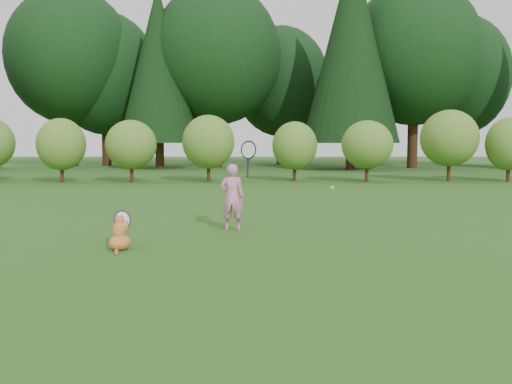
# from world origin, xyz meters

# --- Properties ---
(ground) EXTENTS (100.00, 100.00, 0.00)m
(ground) POSITION_xyz_m (0.00, 0.00, 0.00)
(ground) COLOR #295417
(ground) RESTS_ON ground
(shrub_row) EXTENTS (28.00, 3.00, 2.80)m
(shrub_row) POSITION_xyz_m (0.00, 13.00, 1.40)
(shrub_row) COLOR #5A7C26
(shrub_row) RESTS_ON ground
(woodland_backdrop) EXTENTS (48.00, 10.00, 15.00)m
(woodland_backdrop) POSITION_xyz_m (0.00, 23.00, 7.50)
(woodland_backdrop) COLOR black
(woodland_backdrop) RESTS_ON ground
(child) EXTENTS (0.68, 0.41, 1.80)m
(child) POSITION_xyz_m (-0.22, 0.88, 0.63)
(child) COLOR pink
(child) RESTS_ON ground
(cat) EXTENTS (0.44, 0.79, 0.71)m
(cat) POSITION_xyz_m (-1.81, -0.99, 0.27)
(cat) COLOR #BE7224
(cat) RESTS_ON ground
(tennis_ball) EXTENTS (0.07, 0.07, 0.07)m
(tennis_ball) POSITION_xyz_m (1.51, 0.40, 0.81)
(tennis_ball) COLOR #A9E71B
(tennis_ball) RESTS_ON ground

